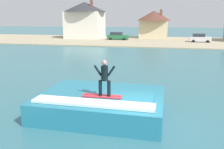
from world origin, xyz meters
TOP-DOWN VIEW (x-y plane):
  - ground_plane at (0.00, 0.00)m, footprint 260.00×260.00m
  - wave_crest at (-1.97, 1.10)m, footprint 6.13×4.70m
  - surfboard at (-1.74, 0.40)m, footprint 1.88×0.52m
  - surfer at (-1.60, 0.35)m, footprint 1.01×0.32m
  - shoreline_bank at (0.00, 41.81)m, footprint 120.00×23.85m
  - car_near_shore at (-9.67, 42.67)m, footprint 4.59×2.28m
  - car_far_shore at (7.32, 40.79)m, footprint 4.08×2.05m
  - house_with_chimney at (-18.17, 45.53)m, footprint 10.11×10.11m
  - house_small_cottage at (-2.28, 49.32)m, footprint 8.08×8.08m

SIDE VIEW (x-z plane):
  - ground_plane at x=0.00m, z-range 0.00..0.00m
  - shoreline_bank at x=0.00m, z-range 0.00..0.19m
  - wave_crest at x=-1.97m, z-range -0.03..1.12m
  - car_far_shore at x=7.32m, z-range 0.01..1.87m
  - car_near_shore at x=-9.67m, z-range 0.02..1.88m
  - surfboard at x=-1.74m, z-range 1.15..1.21m
  - surfer at x=-1.60m, z-range 1.30..3.00m
  - house_small_cottage at x=-2.28m, z-range 0.48..7.29m
  - house_with_chimney at x=-18.17m, z-range 0.37..9.17m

